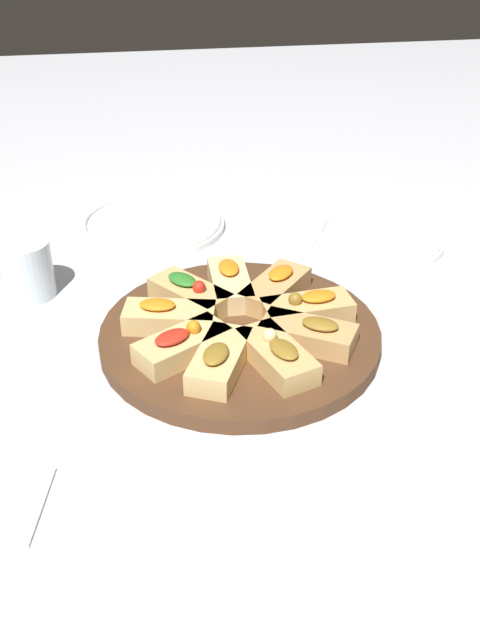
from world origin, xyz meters
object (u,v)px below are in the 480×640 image
object	(u,v)px
serving_board	(240,336)
water_glass	(27,269)
plate_right	(379,237)
plate_left	(152,223)

from	to	relation	value
serving_board	water_glass	size ratio (longest dim) A/B	4.31
water_glass	plate_right	bearing A→B (deg)	8.93
serving_board	water_glass	world-z (taller)	water_glass
plate_left	water_glass	world-z (taller)	water_glass
plate_right	water_glass	xyz separation A→B (m)	(-0.51, -0.08, 0.03)
plate_right	plate_left	bearing A→B (deg)	163.38
plate_left	water_glass	bearing A→B (deg)	-133.46
serving_board	plate_left	world-z (taller)	serving_board
serving_board	water_glass	distance (m)	0.30
serving_board	plate_left	distance (m)	0.35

